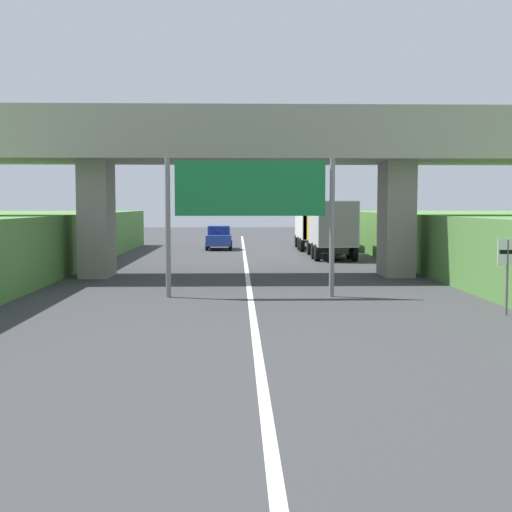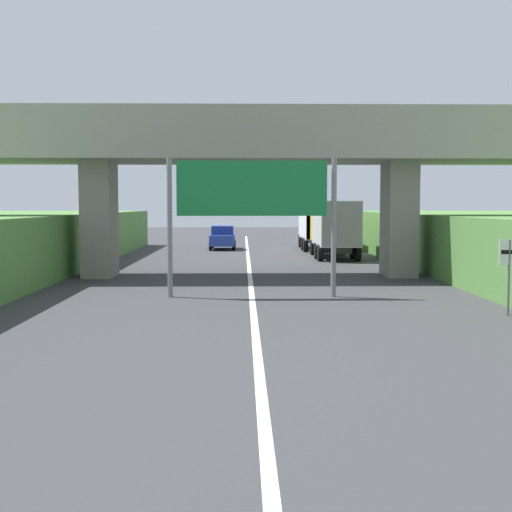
{
  "view_description": "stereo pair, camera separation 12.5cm",
  "coord_description": "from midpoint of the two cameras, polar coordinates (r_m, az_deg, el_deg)",
  "views": [
    {
      "loc": [
        -0.43,
        1.59,
        3.2
      ],
      "look_at": [
        0.0,
        17.64,
        2.0
      ],
      "focal_mm": 47.73,
      "sensor_mm": 36.0,
      "label": 1
    },
    {
      "loc": [
        -0.31,
        1.59,
        3.2
      ],
      "look_at": [
        0.0,
        17.64,
        2.0
      ],
      "focal_mm": 47.73,
      "sensor_mm": 36.0,
      "label": 2
    }
  ],
  "objects": [
    {
      "name": "lane_centre_stripe",
      "position": [
        24.28,
        -0.65,
        -3.28
      ],
      "size": [
        0.2,
        91.31,
        0.01
      ],
      "primitive_type": "cube",
      "color": "white",
      "rests_on": "ground"
    },
    {
      "name": "overpass_bridge",
      "position": [
        30.57,
        -0.85,
        8.55
      ],
      "size": [
        40.0,
        4.8,
        7.33
      ],
      "color": "gray",
      "rests_on": "ground"
    },
    {
      "name": "overhead_highway_sign",
      "position": [
        23.59,
        -0.64,
        5.04
      ],
      "size": [
        5.88,
        0.18,
        4.83
      ],
      "color": "slate",
      "rests_on": "ground"
    },
    {
      "name": "speed_limit_sign",
      "position": [
        21.02,
        20.16,
        -0.69
      ],
      "size": [
        0.6,
        0.08,
        2.23
      ],
      "color": "slate",
      "rests_on": "ground"
    },
    {
      "name": "truck_yellow",
      "position": [
        41.36,
        6.19,
        2.5
      ],
      "size": [
        2.44,
        7.3,
        3.44
      ],
      "color": "black",
      "rests_on": "ground"
    },
    {
      "name": "truck_white",
      "position": [
        49.14,
        4.81,
        2.79
      ],
      "size": [
        2.44,
        7.3,
        3.44
      ],
      "color": "black",
      "rests_on": "ground"
    },
    {
      "name": "car_blue",
      "position": [
        49.25,
        -3.18,
        1.55
      ],
      "size": [
        1.86,
        4.1,
        1.72
      ],
      "color": "#233D9E",
      "rests_on": "ground"
    }
  ]
}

